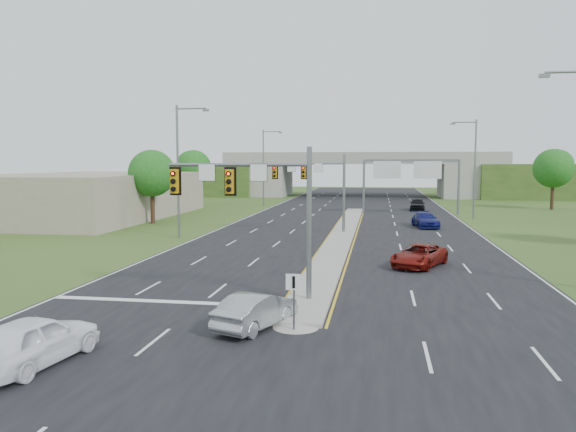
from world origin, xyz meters
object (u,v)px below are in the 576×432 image
(keep_right_sign, at_px, (294,292))
(car_far_a, at_px, (419,255))
(car_silver, at_px, (256,310))
(car_far_c, at_px, (417,204))
(sign_gantry, at_px, (409,171))
(car_white, at_px, (34,340))
(signal_mast_far, at_px, (318,180))
(car_far_b, at_px, (425,220))
(signal_mast_near, at_px, (259,198))
(overpass, at_px, (362,177))

(keep_right_sign, xyz_separation_m, car_far_a, (5.53, 14.21, -0.82))
(keep_right_sign, xyz_separation_m, car_silver, (-1.50, 0.26, -0.82))
(car_silver, distance_m, car_far_c, 55.58)
(sign_gantry, distance_m, car_white, 56.17)
(signal_mast_far, distance_m, car_far_c, 27.84)
(car_white, bearing_deg, car_far_b, -102.25)
(signal_mast_near, height_order, car_far_c, signal_mast_near)
(car_white, bearing_deg, keep_right_sign, -139.29)
(sign_gantry, height_order, car_silver, sign_gantry)
(signal_mast_far, relative_size, car_white, 1.50)
(car_white, relative_size, car_far_b, 0.95)
(signal_mast_near, relative_size, car_far_a, 1.45)
(car_white, xyz_separation_m, car_far_a, (12.97, 18.95, -0.12))
(car_far_c, bearing_deg, car_far_a, -89.97)
(signal_mast_far, xyz_separation_m, sign_gantry, (8.95, 19.99, 0.51))
(signal_mast_far, xyz_separation_m, car_far_b, (9.83, 5.98, -3.99))
(signal_mast_far, relative_size, sign_gantry, 0.60)
(keep_right_sign, bearing_deg, car_silver, 170.08)
(signal_mast_near, xyz_separation_m, keep_right_sign, (2.26, -4.45, -3.21))
(car_white, xyz_separation_m, car_silver, (5.95, 5.00, -0.12))
(signal_mast_far, bearing_deg, car_far_b, 31.34)
(sign_gantry, relative_size, car_far_b, 2.36)
(keep_right_sign, relative_size, sign_gantry, 0.19)
(overpass, bearing_deg, car_far_b, -81.24)
(signal_mast_near, xyz_separation_m, sign_gantry, (8.95, 44.99, 0.51))
(car_white, distance_m, car_silver, 7.77)
(signal_mast_near, height_order, car_far_a, signal_mast_near)
(signal_mast_far, bearing_deg, car_far_c, 68.02)
(car_far_a, bearing_deg, signal_mast_near, -104.06)
(car_far_a, bearing_deg, signal_mast_far, 141.60)
(car_white, xyz_separation_m, car_far_c, (15.50, 59.75, 0.01))
(keep_right_sign, xyz_separation_m, overpass, (0.00, 84.53, 2.04))
(keep_right_sign, relative_size, car_white, 0.47)
(signal_mast_far, xyz_separation_m, keep_right_sign, (2.26, -29.45, -3.21))
(overpass, height_order, car_far_c, overpass)
(car_far_a, xyz_separation_m, car_far_c, (2.53, 40.80, 0.13))
(car_silver, height_order, car_far_a, car_silver)
(car_far_b, xyz_separation_m, car_far_c, (0.49, 19.58, 0.09))
(car_far_a, bearing_deg, overpass, 119.02)
(sign_gantry, xyz_separation_m, car_far_a, (-1.16, -35.24, -4.55))
(signal_mast_far, distance_m, car_far_b, 12.18)
(signal_mast_near, height_order, keep_right_sign, signal_mast_near)
(signal_mast_far, relative_size, overpass, 0.09)
(car_white, bearing_deg, sign_gantry, -96.38)
(signal_mast_near, relative_size, overpass, 0.09)
(keep_right_sign, distance_m, car_silver, 1.73)
(car_white, bearing_deg, car_far_c, -96.30)
(keep_right_sign, relative_size, car_far_b, 0.45)
(overpass, distance_m, car_silver, 84.33)
(car_far_c, bearing_deg, signal_mast_far, -108.41)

